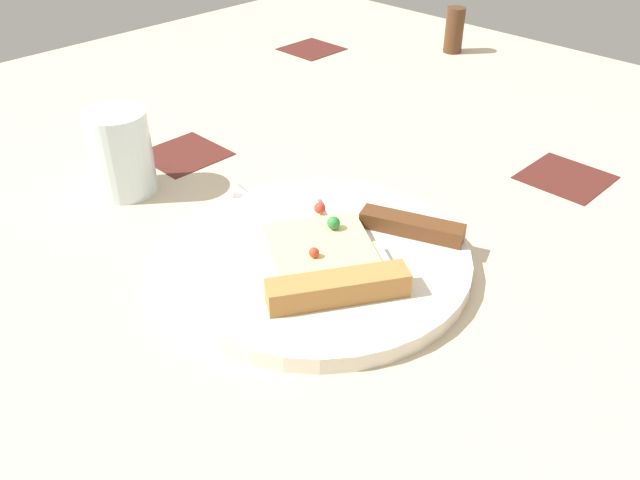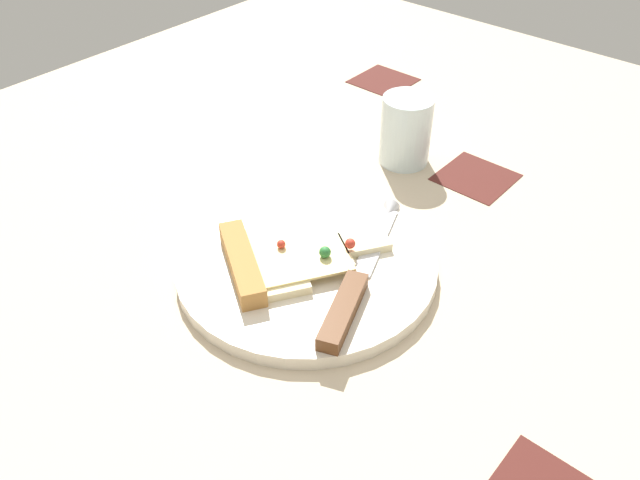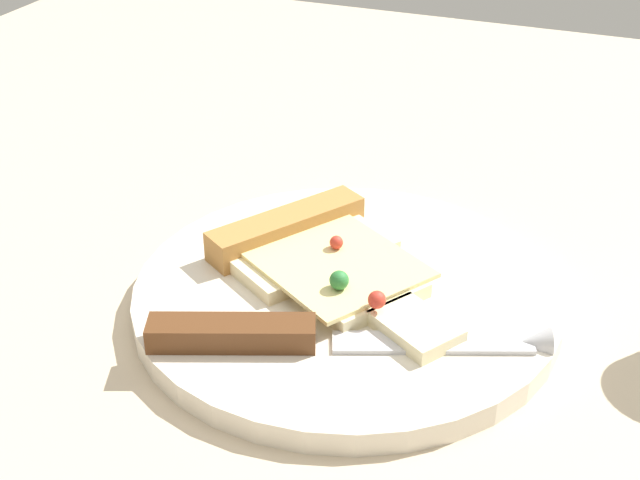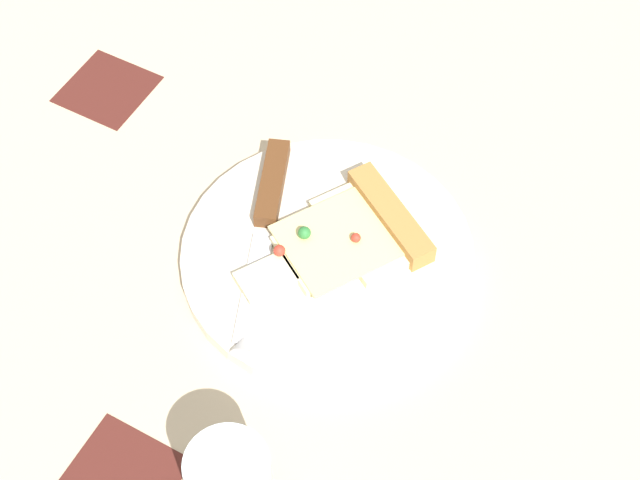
{
  "view_description": "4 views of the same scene",
  "coord_description": "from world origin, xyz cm",
  "views": [
    {
      "loc": [
        -40.63,
        40.11,
        36.53
      ],
      "look_at": [
        -5.19,
        4.06,
        2.27
      ],
      "focal_mm": 36.93,
      "sensor_mm": 36.0,
      "label": 1
    },
    {
      "loc": [
        -44.42,
        -30.57,
        47.0
      ],
      "look_at": [
        -3.0,
        5.23,
        2.19
      ],
      "focal_mm": 36.15,
      "sensor_mm": 36.0,
      "label": 2
    },
    {
      "loc": [
        10.7,
        -40.7,
        33.89
      ],
      "look_at": [
        -9.0,
        8.2,
        2.5
      ],
      "focal_mm": 49.43,
      "sensor_mm": 36.0,
      "label": 3
    },
    {
      "loc": [
        40.19,
        28.97,
        78.25
      ],
      "look_at": [
        -5.62,
        4.04,
        3.11
      ],
      "focal_mm": 54.46,
      "sensor_mm": 36.0,
      "label": 4
    }
  ],
  "objects": [
    {
      "name": "plate",
      "position": [
        -5.72,
        4.8,
        0.8
      ],
      "size": [
        28.16,
        28.16,
        1.6
      ],
      "primitive_type": "cylinder",
      "color": "silver",
      "rests_on": "ground_plane"
    },
    {
      "name": "knife",
      "position": [
        -5.64,
        -1.99,
        2.2
      ],
      "size": [
        23.09,
        10.79,
        2.45
      ],
      "rotation": [
        0.0,
        0.0,
        5.09
      ],
      "color": "silver",
      "rests_on": "plate"
    },
    {
      "name": "ground_plane",
      "position": [
        0.01,
        -0.01,
        -1.5
      ],
      "size": [
        142.27,
        142.27,
        3.0
      ],
      "color": "#C6B293",
      "rests_on": "ground"
    },
    {
      "name": "pizza_slice",
      "position": [
        -7.92,
        6.15,
        2.39
      ],
      "size": [
        18.89,
        15.82,
        2.55
      ],
      "rotation": [
        0.0,
        0.0,
        4.16
      ],
      "color": "beige",
      "rests_on": "plate"
    }
  ]
}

